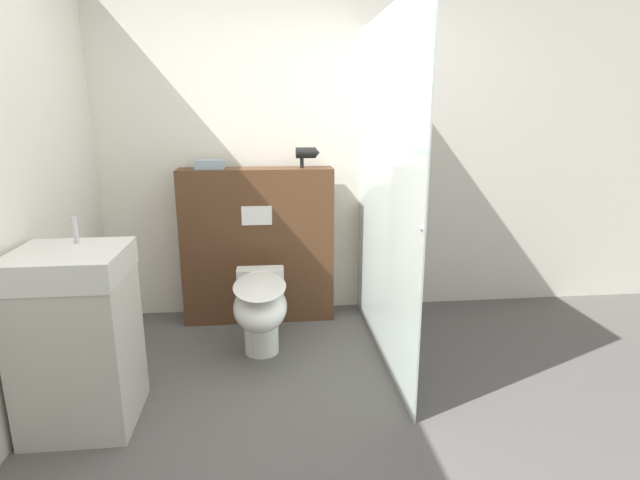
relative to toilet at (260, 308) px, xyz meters
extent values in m
plane|color=#565451|center=(0.28, -1.02, -0.34)|extent=(12.00, 12.00, 0.00)
cube|color=silver|center=(0.28, 0.85, 0.91)|extent=(8.00, 0.06, 2.50)
cube|color=#51331E|center=(-0.02, 0.64, 0.25)|extent=(1.14, 0.24, 1.18)
cube|color=white|center=(-0.02, 0.52, 0.51)|extent=(0.22, 0.01, 0.14)
cube|color=silver|center=(0.80, -0.01, 0.75)|extent=(0.01, 1.66, 2.18)
sphere|color=#B2B2B7|center=(0.80, -0.82, 0.71)|extent=(0.04, 0.04, 0.04)
cylinder|color=white|center=(0.00, 0.05, -0.17)|extent=(0.23, 0.23, 0.35)
ellipsoid|color=white|center=(0.00, -0.05, 0.03)|extent=(0.34, 0.60, 0.26)
ellipsoid|color=white|center=(0.00, -0.05, 0.17)|extent=(0.34, 0.58, 0.02)
cube|color=white|center=(0.00, 0.28, 0.09)|extent=(0.33, 0.12, 0.18)
cube|color=beige|center=(-0.91, -0.63, 0.05)|extent=(0.52, 0.50, 0.79)
cube|color=white|center=(-0.91, -0.63, 0.52)|extent=(0.53, 0.51, 0.14)
cylinder|color=silver|center=(-0.91, -0.49, 0.66)|extent=(0.02, 0.02, 0.14)
cylinder|color=black|center=(0.35, 0.61, 0.95)|extent=(0.15, 0.08, 0.08)
cone|color=black|center=(0.44, 0.61, 0.95)|extent=(0.03, 0.07, 0.07)
cylinder|color=black|center=(0.32, 0.61, 0.89)|extent=(0.03, 0.03, 0.10)
cube|color=#8C9EAD|center=(-0.34, 0.64, 0.87)|extent=(0.21, 0.14, 0.06)
camera|label=1|loc=(0.07, -3.06, 1.25)|focal=28.00mm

